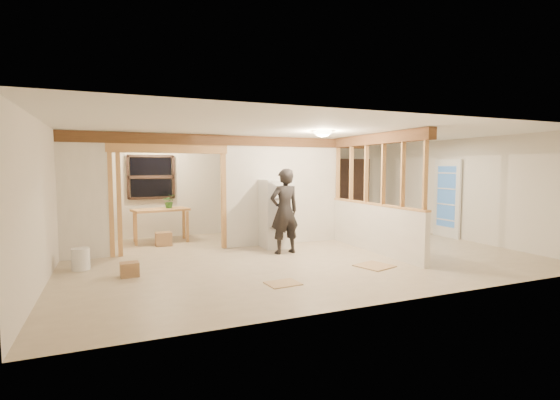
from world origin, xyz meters
name	(u,v)px	position (x,y,z in m)	size (l,w,h in m)	color
floor	(297,254)	(0.00, 0.00, -0.01)	(9.00, 6.50, 0.01)	#C8B394
ceiling	(298,132)	(0.00, 0.00, 2.50)	(9.00, 6.50, 0.01)	white
wall_back	(248,187)	(0.00, 3.25, 1.25)	(9.00, 0.01, 2.50)	silver
wall_front	(402,209)	(0.00, -3.25, 1.25)	(9.00, 0.01, 2.50)	silver
wall_left	(47,201)	(-4.50, 0.00, 1.25)	(0.01, 6.50, 2.50)	silver
wall_right	(462,189)	(4.50, 0.00, 1.25)	(0.01, 6.50, 2.50)	silver
partition_left_stub	(83,195)	(-4.05, 1.20, 1.25)	(0.90, 0.12, 2.50)	white
partition_center	(284,191)	(0.20, 1.20, 1.25)	(2.80, 0.12, 2.50)	white
doorway_frame	(170,200)	(-2.40, 1.20, 1.10)	(2.46, 0.14, 2.20)	tan
header_beam_back	(234,141)	(-1.00, 1.20, 2.38)	(7.00, 0.18, 0.22)	brown
header_beam_right	(375,139)	(1.60, -0.40, 2.38)	(0.18, 3.30, 0.22)	brown
pony_wall	(374,228)	(1.60, -0.40, 0.50)	(0.12, 3.20, 1.00)	white
stud_partition	(375,174)	(1.60, -0.40, 1.66)	(0.14, 3.20, 1.32)	tan
window_back	(151,177)	(-2.60, 3.17, 1.55)	(1.12, 0.10, 1.10)	black
french_door	(447,198)	(4.42, 0.40, 1.00)	(0.12, 0.86, 2.00)	white
ceiling_dome_main	(323,132)	(0.30, -0.50, 2.48)	(0.36, 0.36, 0.16)	#FFEABF
ceiling_dome_util	(158,138)	(-2.50, 2.30, 2.48)	(0.32, 0.32, 0.14)	#FFEABF
hanging_bulb	(185,150)	(-2.00, 1.60, 2.18)	(0.07, 0.07, 0.07)	#FFD88C
refrigerator	(276,214)	(-0.15, 0.84, 0.76)	(0.63, 0.61, 1.52)	silver
woman	(284,211)	(-0.23, 0.16, 0.89)	(0.65, 0.42, 1.77)	black
work_table	(161,225)	(-2.46, 2.51, 0.40)	(1.28, 0.64, 0.81)	tan
potted_plant	(169,201)	(-2.25, 2.55, 0.97)	(0.30, 0.26, 0.34)	#3C7533
shop_vac	(94,234)	(-3.91, 2.11, 0.34)	(0.53, 0.53, 0.69)	#B22110
bookshelf	(352,193)	(3.23, 3.01, 1.02)	(1.02, 0.34, 2.05)	black
bucket	(81,259)	(-4.07, 0.26, 0.19)	(0.30, 0.30, 0.38)	white
box_util_a	(164,239)	(-2.46, 2.00, 0.15)	(0.36, 0.30, 0.30)	#AA7D52
box_util_b	(91,246)	(-3.98, 1.78, 0.15)	(0.32, 0.32, 0.30)	#AA7D52
box_front	(130,269)	(-3.29, -0.54, 0.12)	(0.29, 0.24, 0.24)	#AA7D52
floor_panel_near	(374,266)	(0.83, -1.52, 0.01)	(0.57, 0.57, 0.02)	tan
floor_panel_far	(283,283)	(-1.13, -1.90, 0.01)	(0.50, 0.40, 0.02)	tan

